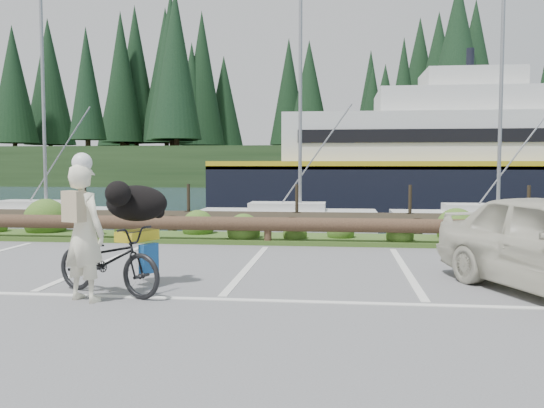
{
  "coord_description": "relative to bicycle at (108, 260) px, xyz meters",
  "views": [
    {
      "loc": [
        1.5,
        -7.53,
        1.74
      ],
      "look_at": [
        0.45,
        1.51,
        1.1
      ],
      "focal_mm": 38.0,
      "sensor_mm": 36.0,
      "label": 1
    }
  ],
  "objects": [
    {
      "name": "bicycle",
      "position": [
        0.0,
        0.0,
        0.0
      ],
      "size": [
        1.87,
        1.24,
        0.93
      ],
      "primitive_type": "imported",
      "rotation": [
        0.0,
        0.0,
        1.18
      ],
      "color": "black",
      "rests_on": "ground"
    },
    {
      "name": "harbor_backdrop",
      "position": [
        1.94,
        78.68,
        -0.46
      ],
      "size": [
        170.0,
        160.0,
        30.0
      ],
      "color": "#1B2A40",
      "rests_on": "ground"
    },
    {
      "name": "ground",
      "position": [
        1.54,
        0.27,
        -0.46
      ],
      "size": [
        72.0,
        72.0,
        0.0
      ],
      "primitive_type": "plane",
      "color": "#5D5E60"
    },
    {
      "name": "cyclist",
      "position": [
        -0.16,
        -0.38,
        0.4
      ],
      "size": [
        0.74,
        0.62,
        1.73
      ],
      "primitive_type": "imported",
      "rotation": [
        0.0,
        0.0,
        2.75
      ],
      "color": "#EDE7C8",
      "rests_on": "ground"
    },
    {
      "name": "vegetation_strip",
      "position": [
        1.54,
        5.57,
        -0.41
      ],
      "size": [
        34.0,
        1.6,
        0.1
      ],
      "primitive_type": "cube",
      "color": "#3D5B21",
      "rests_on": "ground"
    },
    {
      "name": "log_rail",
      "position": [
        1.54,
        4.87,
        -0.46
      ],
      "size": [
        32.0,
        0.3,
        0.6
      ],
      "primitive_type": null,
      "color": "#443021",
      "rests_on": "ground"
    },
    {
      "name": "dog",
      "position": [
        0.21,
        0.52,
        0.72
      ],
      "size": [
        0.73,
        0.98,
        0.51
      ],
      "primitive_type": "ellipsoid",
      "rotation": [
        0.0,
        0.0,
        1.18
      ],
      "color": "black",
      "rests_on": "bicycle"
    }
  ]
}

